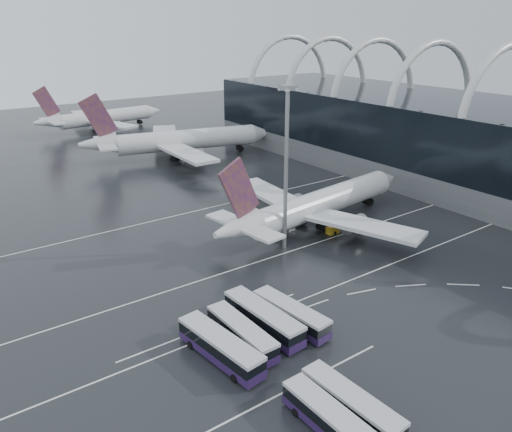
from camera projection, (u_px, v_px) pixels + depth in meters
ground at (340, 276)px, 81.21m from camera, size 420.00×420.00×0.00m
terminal at (463, 140)px, 125.67m from camera, size 42.00×160.00×34.90m
lane_marking_near at (349, 281)px, 79.70m from camera, size 120.00×0.25×0.01m
lane_marking_mid at (293, 250)px, 90.29m from camera, size 120.00×0.25×0.01m
lane_marking_far at (213, 207)px, 111.47m from camera, size 120.00×0.25×0.01m
bus_bay_line_south at (288, 390)px, 56.08m from camera, size 28.00×0.25×0.01m
bus_bay_line_north at (214, 325)px, 68.18m from camera, size 28.00×0.25×0.01m
airliner_main at (316, 206)px, 99.16m from camera, size 53.13×46.24×17.99m
airliner_gate_b at (178, 141)px, 149.71m from camera, size 58.41×51.71×20.44m
airliner_gate_c at (99, 118)px, 188.47m from camera, size 50.24×46.13×17.89m
bus_row_near_a at (220, 347)px, 60.59m from camera, size 4.59×13.71×3.31m
bus_row_near_b at (242, 333)px, 63.50m from camera, size 3.09×12.43×3.05m
bus_row_near_c at (263, 318)px, 66.41m from camera, size 3.84×13.73×3.34m
bus_row_near_d at (291, 314)px, 67.65m from camera, size 4.09×12.66×3.06m
bus_row_far_b at (331, 420)px, 49.70m from camera, size 3.08×12.12×2.97m
bus_row_far_c at (351, 404)px, 51.73m from camera, size 3.38×12.40×3.02m
floodlight_mast at (286, 150)px, 84.73m from camera, size 2.23×2.23×29.08m
gse_cart_belly_a at (323, 213)px, 106.24m from camera, size 2.44×1.44×1.33m
gse_cart_belly_b at (336, 197)px, 115.91m from camera, size 2.15×1.27×1.17m
gse_cart_belly_c at (333, 230)px, 97.39m from camera, size 2.45×1.45×1.33m
gse_cart_belly_e at (299, 205)px, 110.69m from camera, size 2.10×1.24×1.15m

